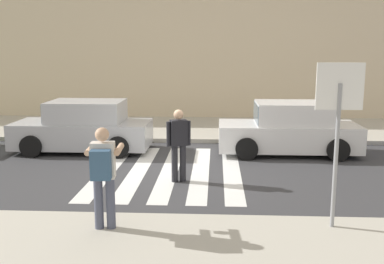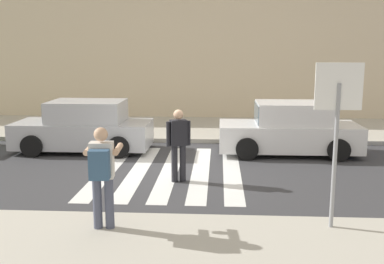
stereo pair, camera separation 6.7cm
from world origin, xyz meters
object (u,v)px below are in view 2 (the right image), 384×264
Objects in this scene: stop_sign at (338,109)px; parked_car_silver at (85,128)px; pedestrian_crossing at (179,141)px; photographer_with_backpack at (102,169)px; parked_car_white at (290,130)px.

parked_car_silver is (-6.02, 5.93, -1.43)m from stop_sign.
stop_sign is 0.67× the size of parked_car_silver.
pedestrian_crossing is 4.38m from parked_car_silver.
pedestrian_crossing reaches higher than parked_car_silver.
parked_car_silver is (-2.18, 6.25, -0.44)m from photographer_with_backpack.
photographer_with_backpack is 7.45m from parked_car_white.
stop_sign is 6.11m from parked_car_white.
parked_car_silver is (-3.16, 3.03, -0.25)m from pedestrian_crossing.
stop_sign is 4.24m from pedestrian_crossing.
photographer_with_backpack reaches higher than parked_car_silver.
pedestrian_crossing is 0.42× the size of parked_car_silver.
stop_sign reaches higher than parked_car_white.
stop_sign is 3.97m from photographer_with_backpack.
parked_car_silver and parked_car_white have the same top height.
stop_sign is 1.60× the size of pedestrian_crossing.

